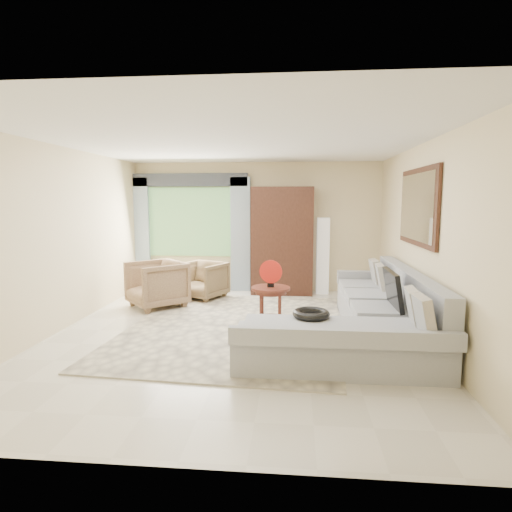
# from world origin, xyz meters

# --- Properties ---
(ground) EXTENTS (6.00, 6.00, 0.00)m
(ground) POSITION_xyz_m (0.00, 0.00, 0.00)
(ground) COLOR silver
(ground) RESTS_ON ground
(area_rug) EXTENTS (3.26, 4.19, 0.02)m
(area_rug) POSITION_xyz_m (-0.05, 0.33, 0.01)
(area_rug) COLOR beige
(area_rug) RESTS_ON ground
(sectional_sofa) EXTENTS (2.30, 3.46, 0.90)m
(sectional_sofa) POSITION_xyz_m (1.78, -0.18, 0.28)
(sectional_sofa) COLOR #A4A6AD
(sectional_sofa) RESTS_ON ground
(tv_screen) EXTENTS (0.14, 0.74, 0.48)m
(tv_screen) POSITION_xyz_m (2.05, -0.23, 0.72)
(tv_screen) COLOR black
(tv_screen) RESTS_ON sectional_sofa
(garden_hose) EXTENTS (0.43, 0.43, 0.09)m
(garden_hose) POSITION_xyz_m (1.00, -0.86, 0.55)
(garden_hose) COLOR black
(garden_hose) RESTS_ON sectional_sofa
(coffee_table) EXTENTS (0.57, 0.57, 0.57)m
(coffee_table) POSITION_xyz_m (0.46, 0.48, 0.30)
(coffee_table) COLOR #4A2113
(coffee_table) RESTS_ON ground
(red_disc) EXTENTS (0.34, 0.10, 0.34)m
(red_disc) POSITION_xyz_m (0.46, 0.48, 0.80)
(red_disc) COLOR red
(red_disc) RESTS_ON coffee_table
(armchair_left) EXTENTS (1.23, 1.23, 0.80)m
(armchair_left) POSITION_xyz_m (-1.57, 1.39, 0.40)
(armchair_left) COLOR #9D7F56
(armchair_left) RESTS_ON ground
(armchair_right) EXTENTS (1.00, 1.01, 0.70)m
(armchair_right) POSITION_xyz_m (-0.92, 2.10, 0.35)
(armchair_right) COLOR olive
(armchair_right) RESTS_ON ground
(potted_plant) EXTENTS (0.60, 0.55, 0.54)m
(potted_plant) POSITION_xyz_m (-1.95, 2.55, 0.27)
(potted_plant) COLOR #999999
(potted_plant) RESTS_ON ground
(armoire) EXTENTS (1.20, 0.55, 2.10)m
(armoire) POSITION_xyz_m (0.55, 2.72, 1.05)
(armoire) COLOR #321910
(armoire) RESTS_ON ground
(floor_lamp) EXTENTS (0.24, 0.24, 1.50)m
(floor_lamp) POSITION_xyz_m (1.35, 2.78, 0.75)
(floor_lamp) COLOR silver
(floor_lamp) RESTS_ON ground
(window) EXTENTS (1.80, 0.04, 1.40)m
(window) POSITION_xyz_m (-1.35, 2.97, 1.40)
(window) COLOR #669E59
(window) RESTS_ON wall_back
(curtain_left) EXTENTS (0.40, 0.08, 2.30)m
(curtain_left) POSITION_xyz_m (-2.40, 2.88, 1.15)
(curtain_left) COLOR #9EB7CC
(curtain_left) RESTS_ON ground
(curtain_right) EXTENTS (0.40, 0.08, 2.30)m
(curtain_right) POSITION_xyz_m (-0.30, 2.88, 1.15)
(curtain_right) COLOR #9EB7CC
(curtain_right) RESTS_ON ground
(valance) EXTENTS (2.40, 0.12, 0.26)m
(valance) POSITION_xyz_m (-1.35, 2.90, 2.25)
(valance) COLOR #1E232D
(valance) RESTS_ON wall_back
(wall_mirror) EXTENTS (0.05, 1.70, 1.05)m
(wall_mirror) POSITION_xyz_m (2.46, 0.35, 1.75)
(wall_mirror) COLOR black
(wall_mirror) RESTS_ON wall_right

